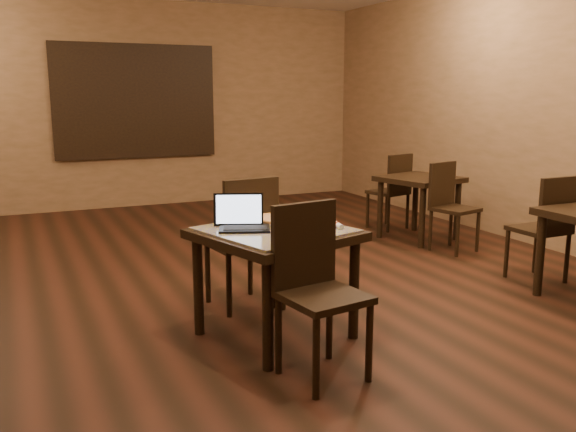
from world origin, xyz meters
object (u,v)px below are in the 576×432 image
laptop (242,220)px  other_table_a_chair_near (449,201)px  tiled_table (275,244)px  other_table_a (419,187)px  chair_main_near (315,280)px  pizza_pan (277,220)px  other_table_a_chair_far (393,187)px  other_table_c_chair_far (547,223)px  chair_main_far (245,235)px

laptop → other_table_a_chair_near: laptop is taller
tiled_table → other_table_a: tiled_table is taller
chair_main_near → pizza_pan: size_ratio=2.63×
other_table_a_chair_far → other_table_c_chair_far: size_ratio=0.98×
chair_main_near → chair_main_far: size_ratio=0.99×
other_table_a_chair_near → laptop: bearing=-168.6°
chair_main_near → other_table_a_chair_far: (2.70, 3.14, -0.05)m
other_table_a → other_table_a_chair_near: other_table_a_chair_near is taller
pizza_pan → other_table_a_chair_near: size_ratio=0.41×
chair_main_far → chair_main_near: bearing=82.0°
tiled_table → pizza_pan: 0.29m
chair_main_far → other_table_a_chair_near: size_ratio=1.11×
laptop → pizza_pan: size_ratio=1.02×
pizza_pan → other_table_a_chair_near: 2.81m
tiled_table → laptop: laptop is taller
other_table_a_chair_far → laptop: bearing=26.5°
tiled_table → other_table_c_chair_far: size_ratio=1.19×
other_table_a → other_table_a_chair_near: (-0.02, -0.55, -0.07)m
other_table_a → pizza_pan: bearing=-159.3°
chair_main_far → pizza_pan: bearing=99.6°
other_table_a_chair_near → chair_main_far: bearing=-176.3°
chair_main_far → other_table_a_chair_near: (2.64, 0.82, -0.06)m
other_table_a_chair_near → other_table_a_chair_far: size_ratio=1.00×
chair_main_far → other_table_c_chair_far: size_ratio=1.08×
chair_main_near → other_table_a_chair_near: size_ratio=1.09×
chair_main_far → other_table_a_chair_far: 3.29m
chair_main_far → other_table_a_chair_near: chair_main_far is taller
chair_main_near → chair_main_far: chair_main_far is taller
tiled_table → other_table_a_chair_near: bearing=11.9°
tiled_table → laptop: size_ratio=2.86×
chair_main_near → pizza_pan: (0.13, 0.85, 0.19)m
chair_main_near → other_table_a: 3.73m
laptop → chair_main_near: bearing=-53.5°
other_table_a_chair_near → other_table_c_chair_far: (0.00, -1.30, 0.01)m
chair_main_near → other_table_c_chair_far: 2.77m
laptop → other_table_c_chair_far: bearing=22.3°
chair_main_near → laptop: size_ratio=2.57×
tiled_table → pizza_pan: size_ratio=2.93×
other_table_c_chair_far → chair_main_near: bearing=15.5°
pizza_pan → other_table_c_chair_far: (2.53, -0.12, -0.22)m
laptop → other_table_c_chair_far: 2.87m
other_table_a → other_table_c_chair_far: other_table_c_chair_far is taller
laptop → pizza_pan: laptop is taller
chair_main_near → other_table_a: size_ratio=1.10×
laptop → pizza_pan: 0.35m
laptop → other_table_a: bearing=55.0°
chair_main_far → pizza_pan: 0.43m
chair_main_far → laptop: (-0.21, -0.51, 0.24)m
tiled_table → chair_main_near: size_ratio=1.11×
laptop → other_table_a: 3.43m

